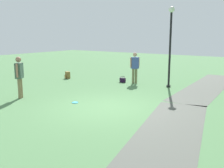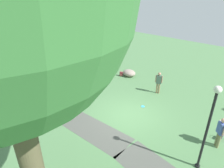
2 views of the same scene
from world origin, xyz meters
TOP-DOWN VIEW (x-y plane):
  - ground_plane at (0.00, 0.00)m, footprint 48.00×48.00m
  - footpath_segment_mid at (1.89, 2.97)m, footprint 8.17×3.42m
  - footpath_segment_far at (9.34, 5.70)m, footprint 7.87×5.15m
  - lamp_post at (-4.67, 0.36)m, footprint 0.28×0.28m
  - lawn_boulder at (4.75, -4.37)m, footprint 1.32×1.09m
  - woman_with_handbag at (-4.59, -1.51)m, footprint 0.43×0.42m
  - man_near_boulder at (0.85, -3.72)m, footprint 0.45×0.40m
  - handbag_on_grass at (-4.46, -2.17)m, footprint 0.27×0.32m
  - backpack_by_boulder at (5.23, -3.79)m, footprint 0.34×0.35m
  - frisbee_on_grass at (0.15, -1.38)m, footprint 0.24×0.24m

SIDE VIEW (x-z plane):
  - ground_plane at x=0.00m, z-range 0.00..0.00m
  - footpath_segment_mid at x=1.89m, z-range 0.00..0.01m
  - footpath_segment_far at x=9.34m, z-range 0.00..0.01m
  - frisbee_on_grass at x=0.15m, z-range 0.00..0.02m
  - handbag_on_grass at x=-4.46m, z-range -0.01..0.29m
  - backpack_by_boulder at x=5.23m, z-range -0.01..0.39m
  - lawn_boulder at x=4.75m, z-range 0.00..0.61m
  - woman_with_handbag at x=-4.59m, z-range 0.12..1.75m
  - man_near_boulder at x=0.85m, z-range 0.13..1.82m
  - lamp_post at x=-4.67m, z-range 0.43..4.26m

